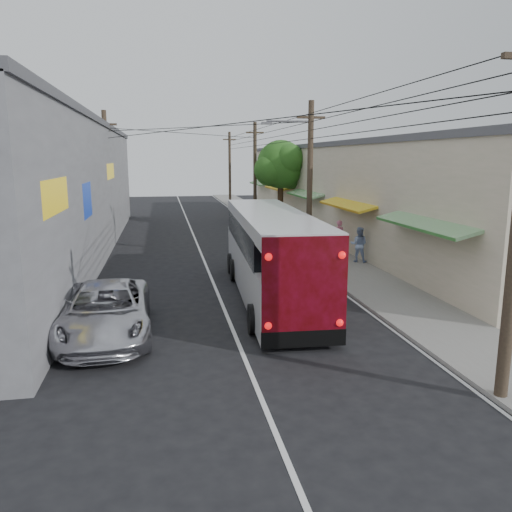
{
  "coord_description": "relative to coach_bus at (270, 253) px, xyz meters",
  "views": [
    {
      "loc": [
        -2.0,
        -11.06,
        5.27
      ],
      "look_at": [
        1.49,
        7.66,
        1.52
      ],
      "focal_mm": 35.0,
      "sensor_mm": 36.0,
      "label": 1
    }
  ],
  "objects": [
    {
      "name": "building_left",
      "position": [
        -10.45,
        10.84,
        1.94
      ],
      "size": [
        7.2,
        36.0,
        7.25
      ],
      "color": "gray",
      "rests_on": "ground"
    },
    {
      "name": "parked_car_mid",
      "position": [
        2.64,
        12.84,
        -1.06
      ],
      "size": [
        1.67,
        3.88,
        1.3
      ],
      "primitive_type": "imported",
      "rotation": [
        0.0,
        0.0,
        -0.03
      ],
      "color": "#28292E",
      "rests_on": "ground"
    },
    {
      "name": "parked_car_far",
      "position": [
        2.64,
        22.87,
        -0.98
      ],
      "size": [
        1.75,
        4.48,
        1.45
      ],
      "primitive_type": "imported",
      "rotation": [
        0.0,
        0.0,
        -0.05
      ],
      "color": "black",
      "rests_on": "ground"
    },
    {
      "name": "building_right",
      "position": [
        9.03,
        14.84,
        1.44
      ],
      "size": [
        7.09,
        40.0,
        6.25
      ],
      "color": "beige",
      "rests_on": "ground"
    },
    {
      "name": "pedestrian_far",
      "position": [
        5.64,
        5.07,
        -0.71
      ],
      "size": [
        1.07,
        1.0,
        1.76
      ],
      "primitive_type": "imported",
      "rotation": [
        0.0,
        0.0,
        2.65
      ],
      "color": "#92A8D5",
      "rests_on": "sidewalk"
    },
    {
      "name": "sidewalk",
      "position": [
        4.54,
        12.84,
        -1.65
      ],
      "size": [
        3.0,
        80.0,
        0.12
      ],
      "primitive_type": "cube",
      "color": "slate",
      "rests_on": "ground"
    },
    {
      "name": "street_tree",
      "position": [
        4.91,
        18.86,
        2.96
      ],
      "size": [
        4.4,
        4.0,
        6.6
      ],
      "color": "#3F2B19",
      "rests_on": "ground"
    },
    {
      "name": "jeepney",
      "position": [
        -5.76,
        -3.37,
        -0.93
      ],
      "size": [
        2.79,
        5.71,
        1.56
      ],
      "primitive_type": "imported",
      "rotation": [
        0.0,
        0.0,
        0.04
      ],
      "color": "silver",
      "rests_on": "ground"
    },
    {
      "name": "parked_suv",
      "position": [
        2.64,
        6.45,
        -0.88
      ],
      "size": [
        2.74,
        5.84,
        1.65
      ],
      "primitive_type": "imported",
      "rotation": [
        0.0,
        0.0,
        0.08
      ],
      "color": "#A1A1A9",
      "rests_on": "ground"
    },
    {
      "name": "ground",
      "position": [
        -1.96,
        -7.16,
        -1.71
      ],
      "size": [
        120.0,
        120.0,
        0.0
      ],
      "primitive_type": "plane",
      "color": "black",
      "rests_on": "ground"
    },
    {
      "name": "utility_poles",
      "position": [
        1.17,
        13.17,
        2.42
      ],
      "size": [
        11.8,
        45.28,
        8.0
      ],
      "color": "#473828",
      "rests_on": "ground"
    },
    {
      "name": "pedestrian_near",
      "position": [
        5.51,
        7.67,
        -0.69
      ],
      "size": [
        0.68,
        0.46,
        1.8
      ],
      "primitive_type": "imported",
      "rotation": [
        0.0,
        0.0,
        3.09
      ],
      "color": "pink",
      "rests_on": "sidewalk"
    },
    {
      "name": "coach_bus",
      "position": [
        0.0,
        0.0,
        0.0
      ],
      "size": [
        3.12,
        11.57,
        3.3
      ],
      "rotation": [
        0.0,
        0.0,
        -0.05
      ],
      "color": "silver",
      "rests_on": "ground"
    }
  ]
}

